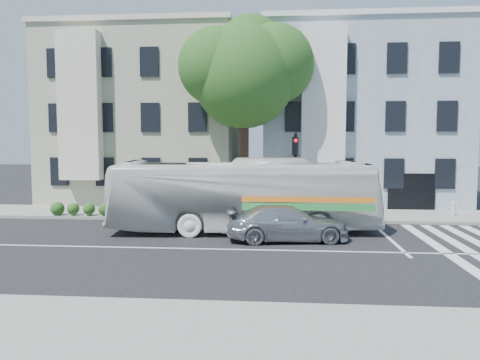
# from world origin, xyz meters

# --- Properties ---
(ground) EXTENTS (120.00, 120.00, 0.00)m
(ground) POSITION_xyz_m (0.00, 0.00, 0.00)
(ground) COLOR black
(ground) RESTS_ON ground
(sidewalk_far) EXTENTS (80.00, 4.00, 0.15)m
(sidewalk_far) POSITION_xyz_m (0.00, 8.00, 0.07)
(sidewalk_far) COLOR gray
(sidewalk_far) RESTS_ON ground
(sidewalk_near) EXTENTS (80.00, 4.00, 0.15)m
(sidewalk_near) POSITION_xyz_m (0.00, -8.00, 0.07)
(sidewalk_near) COLOR gray
(sidewalk_near) RESTS_ON ground
(building_left) EXTENTS (12.00, 10.00, 11.00)m
(building_left) POSITION_xyz_m (-7.00, 15.00, 5.50)
(building_left) COLOR #9DA48A
(building_left) RESTS_ON ground
(building_right) EXTENTS (12.00, 10.00, 11.00)m
(building_right) POSITION_xyz_m (7.00, 15.00, 5.50)
(building_right) COLOR #8797A1
(building_right) RESTS_ON ground
(street_tree) EXTENTS (7.30, 5.90, 11.10)m
(street_tree) POSITION_xyz_m (0.06, 8.74, 7.83)
(street_tree) COLOR #2D2116
(street_tree) RESTS_ON ground
(bus) EXTENTS (3.76, 11.93, 3.27)m
(bus) POSITION_xyz_m (0.37, 3.44, 1.63)
(bus) COLOR silver
(bus) RESTS_ON ground
(sedan) EXTENTS (2.64, 5.14, 1.43)m
(sedan) POSITION_xyz_m (2.29, 1.76, 0.71)
(sedan) COLOR #B0B1B7
(sedan) RESTS_ON ground
(hedge) EXTENTS (8.31, 3.55, 0.70)m
(hedge) POSITION_xyz_m (-5.35, 6.30, 0.50)
(hedge) COLOR #376621
(hedge) RESTS_ON sidewalk_far
(traffic_signal) EXTENTS (0.45, 0.54, 4.41)m
(traffic_signal) POSITION_xyz_m (2.73, 5.94, 2.85)
(traffic_signal) COLOR black
(traffic_signal) RESTS_ON ground
(fire_hydrant) EXTENTS (0.42, 0.25, 0.77)m
(fire_hydrant) POSITION_xyz_m (10.96, 7.90, 0.54)
(fire_hydrant) COLOR #B9BAB5
(fire_hydrant) RESTS_ON sidewalk_far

